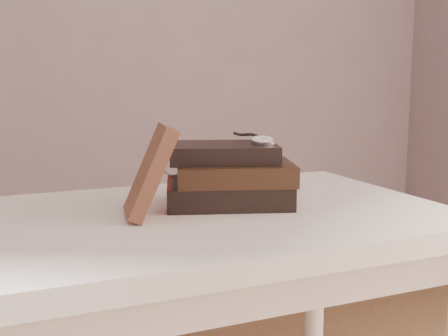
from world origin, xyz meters
name	(u,v)px	position (x,y,z in m)	size (l,w,h in m)	color
table	(188,259)	(0.00, 0.35, 0.66)	(1.00, 0.60, 0.75)	white
book_stack	(229,176)	(0.10, 0.38, 0.81)	(0.28, 0.24, 0.12)	black
journal	(150,172)	(-0.07, 0.34, 0.84)	(0.03, 0.11, 0.18)	#422419
pocket_watch	(261,140)	(0.16, 0.36, 0.88)	(0.06, 0.16, 0.02)	silver
eyeglasses	(185,164)	(0.04, 0.49, 0.82)	(0.13, 0.14, 0.05)	silver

